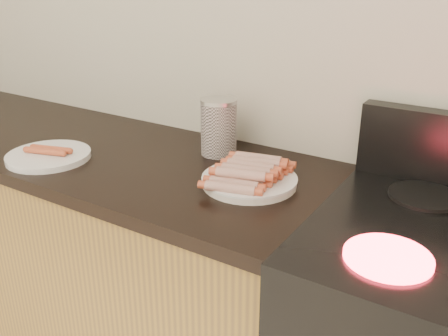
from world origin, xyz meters
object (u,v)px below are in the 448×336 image
Objects in this scene: mug at (223,131)px; side_plate at (49,156)px; main_plate at (249,182)px; canister at (219,127)px.

side_plate is at bearing -136.00° from mug.
main_plate is 1.45× the size of canister.
canister reaches higher than mug.
canister reaches higher than side_plate.
canister is (-0.20, 0.16, 0.08)m from main_plate.
side_plate is at bearing -142.94° from canister.
side_plate is 1.43× the size of canister.
mug is (-0.03, 0.07, -0.04)m from canister.
side_plate is at bearing -165.35° from main_plate.
side_plate is 0.54m from canister.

